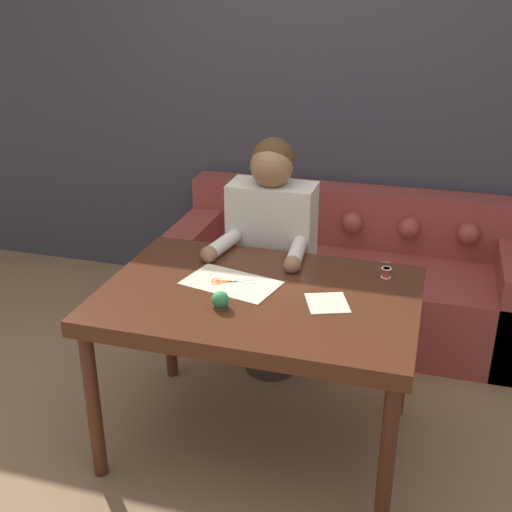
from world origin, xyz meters
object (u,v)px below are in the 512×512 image
at_px(couch, 346,279).
at_px(thread_spool, 386,273).
at_px(dining_table, 259,308).
at_px(pin_cushion, 220,300).
at_px(person, 271,259).
at_px(scissors, 226,282).

relative_size(couch, thread_spool, 46.37).
distance_m(dining_table, pin_cushion, 0.24).
xyz_separation_m(person, scissors, (-0.06, -0.55, 0.12)).
distance_m(dining_table, couch, 1.31).
relative_size(scissors, pin_cushion, 2.84).
bearing_deg(pin_cushion, dining_table, 58.57).
bearing_deg(thread_spool, person, 152.96).
distance_m(dining_table, thread_spool, 0.58).
height_order(person, scissors, person).
height_order(person, thread_spool, person).
bearing_deg(person, dining_table, -79.93).
bearing_deg(person, pin_cushion, -90.21).
distance_m(person, scissors, 0.57).
relative_size(person, thread_spool, 28.51).
height_order(couch, thread_spool, thread_spool).
bearing_deg(pin_cushion, person, 89.79).
height_order(scissors, pin_cushion, pin_cushion).
height_order(dining_table, person, person).
xyz_separation_m(scissors, pin_cushion, (0.05, -0.22, 0.03)).
xyz_separation_m(dining_table, scissors, (-0.16, 0.05, 0.08)).
bearing_deg(thread_spool, pin_cushion, -142.20).
height_order(dining_table, pin_cushion, pin_cushion).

